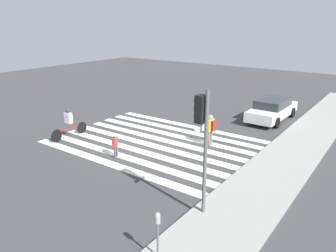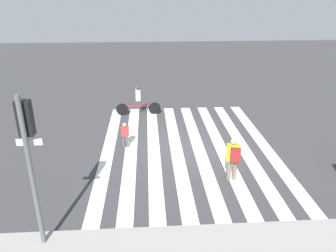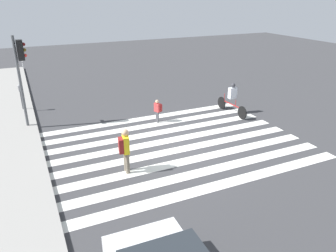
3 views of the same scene
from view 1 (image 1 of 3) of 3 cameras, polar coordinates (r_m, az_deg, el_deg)
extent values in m
plane|color=#38383A|center=(16.97, -2.27, -2.79)|extent=(60.00, 60.00, 0.00)
cube|color=gray|center=(14.26, 18.13, -7.55)|extent=(36.00, 2.50, 0.14)
cube|color=silver|center=(19.53, 3.71, -0.01)|extent=(0.50, 10.00, 0.01)
cube|color=silver|center=(18.78, 2.17, -0.72)|extent=(0.50, 10.00, 0.01)
cube|color=silver|center=(18.04, 0.50, -1.49)|extent=(0.50, 10.00, 0.01)
cube|color=silver|center=(17.32, -1.31, -2.33)|extent=(0.50, 10.00, 0.01)
cube|color=silver|center=(16.63, -3.27, -3.23)|extent=(0.50, 10.00, 0.01)
cube|color=silver|center=(15.96, -5.40, -4.21)|extent=(0.50, 10.00, 0.01)
cube|color=silver|center=(15.32, -7.73, -5.27)|extent=(0.50, 10.00, 0.01)
cube|color=silver|center=(14.71, -10.26, -6.40)|extent=(0.50, 10.00, 0.01)
cylinder|color=#515456|center=(10.02, 6.50, -5.23)|extent=(0.12, 0.12, 4.12)
cube|color=black|center=(9.65, 5.71, 2.95)|extent=(0.32, 0.26, 0.84)
cube|color=silver|center=(9.82, 5.61, -0.44)|extent=(0.60, 0.02, 0.16)
sphere|color=#590F0F|center=(9.67, 4.93, 4.42)|extent=(0.15, 0.15, 0.15)
sphere|color=#59470F|center=(9.73, 4.90, 3.09)|extent=(0.15, 0.15, 0.15)
sphere|color=red|center=(9.79, 4.86, 1.79)|extent=(0.15, 0.15, 0.15)
cylinder|color=#515456|center=(8.89, -1.80, -19.54)|extent=(0.06, 0.06, 1.14)
cylinder|color=gray|center=(8.49, -1.84, -15.88)|extent=(0.15, 0.15, 0.22)
sphere|color=gray|center=(8.43, -1.85, -15.26)|extent=(0.14, 0.14, 0.14)
cylinder|color=#6B6051|center=(16.61, 7.46, -2.01)|extent=(0.14, 0.14, 0.76)
cylinder|color=#6B6051|center=(16.44, 7.13, -2.20)|extent=(0.14, 0.14, 0.76)
cube|color=yellow|center=(16.31, 7.39, 0.13)|extent=(0.47, 0.27, 0.60)
sphere|color=tan|center=(16.19, 7.44, 1.54)|extent=(0.24, 0.24, 0.24)
cube|color=maroon|center=(16.26, 7.98, 0.05)|extent=(0.35, 0.21, 0.50)
cylinder|color=#4C4C51|center=(15.27, -8.90, -4.34)|extent=(0.10, 0.10, 0.53)
cylinder|color=#4C4C51|center=(15.18, -9.27, -4.49)|extent=(0.10, 0.10, 0.53)
cube|color=#B73333|center=(15.05, -9.17, -2.74)|extent=(0.34, 0.23, 0.42)
sphere|color=tan|center=(14.95, -9.22, -1.69)|extent=(0.17, 0.17, 0.17)
cube|color=maroon|center=(15.16, -9.37, -2.60)|extent=(0.25, 0.18, 0.35)
cylinder|color=black|center=(17.80, -18.84, -1.68)|extent=(0.64, 0.06, 0.64)
cylinder|color=black|center=(18.81, -14.76, -0.27)|extent=(0.64, 0.06, 0.64)
cube|color=maroon|center=(18.24, -16.79, -0.43)|extent=(1.46, 0.08, 0.04)
cylinder|color=maroon|center=(18.37, -16.13, 0.29)|extent=(0.03, 0.03, 0.32)
cylinder|color=maroon|center=(17.80, -18.43, -0.35)|extent=(0.03, 0.03, 0.40)
cube|color=silver|center=(18.07, -16.96, 1.37)|extent=(0.25, 0.41, 0.55)
sphere|color=#333338|center=(17.97, -17.07, 2.57)|extent=(0.22, 0.22, 0.22)
cube|color=silver|center=(21.58, 17.66, 2.46)|extent=(4.68, 1.83, 0.62)
cube|color=#23282D|center=(21.45, 17.80, 3.89)|extent=(2.59, 1.64, 0.49)
cylinder|color=black|center=(20.08, 18.41, 0.54)|extent=(0.64, 0.22, 0.64)
cylinder|color=black|center=(20.64, 14.04, 1.38)|extent=(0.64, 0.22, 0.64)
cylinder|color=black|center=(22.73, 20.84, 2.23)|extent=(0.64, 0.22, 0.64)
cylinder|color=black|center=(23.23, 16.91, 2.95)|extent=(0.64, 0.22, 0.64)
camera|label=2|loc=(11.15, 50.03, 12.95)|focal=35.00mm
camera|label=3|loc=(23.71, 25.97, 15.61)|focal=35.00mm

